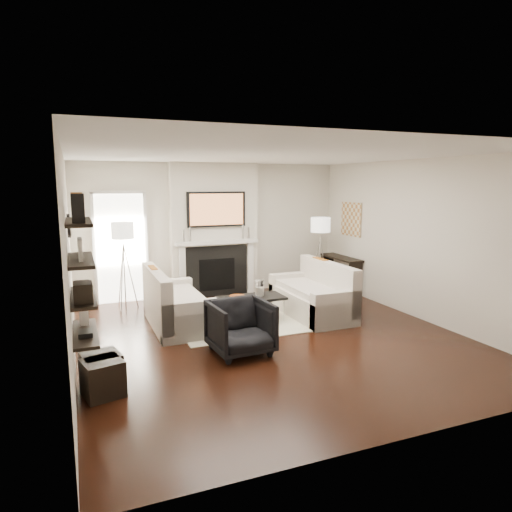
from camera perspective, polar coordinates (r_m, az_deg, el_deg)
name	(u,v)px	position (r m, az deg, el deg)	size (l,w,h in m)	color
room_envelope	(271,249)	(6.67, 1.92, 0.94)	(6.00, 6.00, 6.00)	black
chimney_breast	(214,230)	(9.35, -5.22, 3.26)	(1.80, 0.25, 2.70)	silver
fireplace_surround	(217,271)	(9.35, -4.90, -1.89)	(1.30, 0.02, 1.04)	black
firebox	(217,274)	(9.36, -4.89, -2.31)	(0.75, 0.02, 0.65)	black
mantel_pilaster_l	(182,272)	(9.13, -9.18, -2.04)	(0.12, 0.08, 1.10)	white
mantel_pilaster_r	(250,267)	(9.54, -0.72, -1.44)	(0.12, 0.08, 1.10)	white
mantel_shelf	(217,242)	(9.20, -4.86, 1.73)	(1.70, 0.18, 0.07)	white
tv_body	(216,209)	(9.17, -4.97, 5.84)	(1.20, 0.06, 0.70)	black
tv_screen	(217,209)	(9.14, -4.91, 5.83)	(1.10, 0.01, 0.62)	#BF723F
candlestick_l_tall	(190,234)	(9.05, -8.23, 2.72)	(0.04, 0.04, 0.30)	silver
candlestick_l_short	(184,236)	(9.02, -9.03, 2.49)	(0.04, 0.04, 0.24)	silver
candlestick_r_tall	(243,232)	(9.37, -1.68, 3.02)	(0.04, 0.04, 0.30)	silver
candlestick_r_short	(249,233)	(9.41, -0.93, 2.87)	(0.04, 0.04, 0.24)	silver
hallway_panel	(121,249)	(9.14, -16.56, 0.89)	(0.90, 0.02, 2.10)	white
door_trim_l	(94,250)	(9.09, -19.55, 0.69)	(0.06, 0.06, 2.16)	white
door_trim_r	(146,247)	(9.18, -13.56, 1.04)	(0.06, 0.06, 2.16)	white
door_trim_top	(118,192)	(9.04, -16.86, 7.66)	(1.02, 0.06, 0.06)	white
rug	(251,319)	(7.86, -0.60, -7.84)	(2.60, 2.00, 0.01)	beige
loveseat_left_base	(178,313)	(7.58, -9.71, -7.01)	(0.85, 1.80, 0.42)	beige
loveseat_left_back	(157,296)	(7.44, -12.31, -4.88)	(0.18, 1.80, 0.80)	beige
loveseat_left_arm_n	(190,321)	(6.80, -8.26, -8.08)	(0.85, 0.18, 0.60)	beige
loveseat_left_arm_s	(168,296)	(8.33, -10.92, -4.94)	(0.85, 0.18, 0.60)	beige
loveseat_left_cushion	(181,297)	(7.52, -9.39, -5.07)	(0.63, 1.44, 0.10)	beige
pillow_left_orange	(153,280)	(7.68, -12.74, -2.89)	(0.10, 0.42, 0.42)	#915011
pillow_left_charcoal	(160,288)	(7.11, -11.95, -3.91)	(0.10, 0.40, 0.40)	black
loveseat_right_base	(311,303)	(8.11, 6.90, -5.86)	(0.85, 1.80, 0.42)	beige
loveseat_right_back	(328,284)	(8.20, 9.00, -3.48)	(0.18, 1.80, 0.80)	beige
loveseat_right_arm_n	(336,310)	(7.42, 9.95, -6.65)	(0.85, 0.18, 0.60)	beige
loveseat_right_arm_s	(291,288)	(8.79, 4.37, -4.05)	(0.85, 0.18, 0.60)	beige
loveseat_right_cushion	(309,289)	(8.03, 6.63, -4.11)	(0.63, 1.44, 0.10)	beige
pillow_right_orange	(320,270)	(8.42, 7.99, -1.71)	(0.10, 0.42, 0.42)	#915011
pillow_right_charcoal	(337,276)	(7.91, 10.15, -2.53)	(0.10, 0.40, 0.40)	black
coffee_table	(251,298)	(7.64, -0.60, -5.27)	(1.10, 0.55, 0.04)	black
coffee_leg_nw	(227,317)	(7.33, -3.64, -7.61)	(0.02, 0.02, 0.38)	silver
coffee_leg_ne	(284,310)	(7.69, 3.50, -6.81)	(0.02, 0.02, 0.38)	silver
coffee_leg_sw	(219,310)	(7.74, -4.67, -6.73)	(0.02, 0.02, 0.38)	silver
coffee_leg_se	(273,304)	(8.08, 2.16, -6.02)	(0.02, 0.02, 0.38)	silver
hurricane_glass	(260,288)	(7.66, 0.45, -4.01)	(0.15, 0.15, 0.26)	white
hurricane_candle	(260,292)	(7.67, 0.45, -4.48)	(0.11, 0.11, 0.17)	white
copper_bowl	(237,297)	(7.54, -2.37, -5.11)	(0.26, 0.26, 0.04)	#BF5A1F
armchair	(241,325)	(6.25, -1.94, -8.59)	(0.78, 0.73, 0.80)	black
lamp_left_post	(125,276)	(8.72, -16.10, -2.48)	(0.02, 0.02, 1.20)	silver
lamp_left_shade	(122,230)	(8.60, -16.35, 3.08)	(0.40, 0.40, 0.30)	white
lamp_left_leg_a	(131,276)	(8.73, -15.39, -2.43)	(0.02, 0.02, 1.25)	silver
lamp_left_leg_b	(121,276)	(8.81, -16.52, -2.38)	(0.02, 0.02, 1.25)	silver
lamp_left_leg_c	(122,278)	(8.62, -16.40, -2.62)	(0.02, 0.02, 1.25)	silver
lamp_right_post	(320,265)	(9.59, 7.96, -1.17)	(0.02, 0.02, 1.20)	silver
lamp_right_shade	(321,225)	(9.48, 8.07, 3.89)	(0.40, 0.40, 0.30)	white
lamp_right_leg_a	(324,265)	(9.65, 8.52, -1.13)	(0.02, 0.02, 1.25)	silver
lamp_right_leg_b	(315,265)	(9.65, 7.39, -1.10)	(0.02, 0.02, 1.25)	silver
lamp_right_leg_c	(320,266)	(9.49, 7.95, -1.29)	(0.02, 0.02, 1.25)	silver
console_top	(341,258)	(9.85, 10.57, -0.21)	(0.35, 1.20, 0.04)	black
console_leg_n	(355,280)	(9.46, 12.29, -2.95)	(0.30, 0.04, 0.71)	black
console_leg_s	(327,270)	(10.37, 8.89, -1.80)	(0.30, 0.04, 0.71)	black
wall_art	(351,219)	(9.75, 11.82, 4.52)	(0.03, 0.70, 0.70)	tan
shelf_bottom	(85,334)	(5.29, -20.57, -9.08)	(0.25, 1.00, 0.04)	black
shelf_lower	(83,297)	(5.18, -20.81, -4.86)	(0.25, 1.00, 0.04)	black
shelf_upper	(81,260)	(5.10, -21.07, -0.49)	(0.25, 1.00, 0.04)	black
shelf_top	(78,222)	(5.05, -21.32, 3.98)	(0.25, 1.00, 0.04)	black
decor_magfile_a	(78,208)	(4.72, -21.38, 5.58)	(0.12, 0.10, 0.28)	black
decor_magfile_b	(77,206)	(5.31, -21.46, 5.90)	(0.12, 0.10, 0.28)	#915011
decor_frame_a	(80,249)	(5.00, -21.13, 0.80)	(0.04, 0.30, 0.22)	white
decor_frame_b	(80,246)	(5.39, -21.19, 1.14)	(0.04, 0.22, 0.18)	black
decor_wine_rack	(83,292)	(4.88, -20.81, -4.28)	(0.18, 0.25, 0.20)	black
decor_box_small	(82,286)	(5.37, -20.91, -3.55)	(0.15, 0.12, 0.12)	black
decor_books	(85,333)	(5.15, -20.55, -9.05)	(0.14, 0.20, 0.05)	black
decor_box_tall	(84,317)	(5.53, -20.71, -7.13)	(0.10, 0.10, 0.18)	white
clock_rim	(69,226)	(6.96, -22.36, 3.51)	(0.34, 0.34, 0.04)	black
clock_face	(71,226)	(6.96, -22.16, 3.52)	(0.29, 0.29, 0.01)	white
ottoman_near	(102,371)	(5.59, -18.74, -13.43)	(0.40, 0.40, 0.40)	black
ottoman_far	(103,378)	(5.40, -18.60, -14.24)	(0.40, 0.40, 0.40)	black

